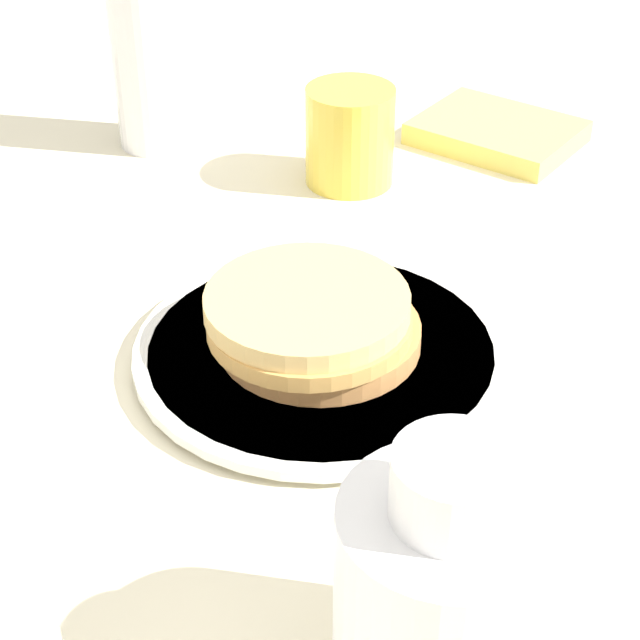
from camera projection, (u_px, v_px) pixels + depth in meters
The scene contains 7 objects.
ground_plane at pixel (315, 353), 0.72m from camera, with size 4.00×4.00×0.00m, color beige.
plate at pixel (320, 352), 0.71m from camera, with size 0.25×0.25×0.01m.
pancake_stack at pixel (313, 321), 0.69m from camera, with size 0.14×0.14×0.04m.
juice_glass at pixel (350, 136), 0.90m from camera, with size 0.08×0.08×0.08m.
cream_jug at pixel (445, 594), 0.47m from camera, with size 0.10×0.10×0.14m.
water_bottle_far at pixel (147, 24), 0.93m from camera, with size 0.07×0.07×0.24m.
napkin at pixel (497, 132), 0.99m from camera, with size 0.18×0.17×0.02m.
Camera 1 is at (0.53, -0.22, 0.42)m, focal length 60.00 mm.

